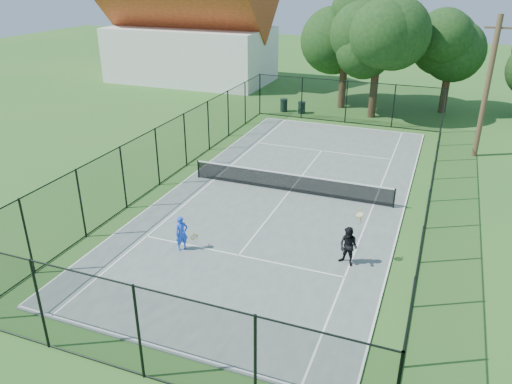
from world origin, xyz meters
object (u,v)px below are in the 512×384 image
(utility_pole, at_px, (487,88))
(player_black, at_px, (348,246))
(trash_bin_left, at_px, (284,105))
(player_blue, at_px, (182,233))
(tennis_net, at_px, (290,182))
(trash_bin_right, at_px, (302,107))

(utility_pole, xyz_separation_m, player_black, (-4.56, -14.51, -3.20))
(trash_bin_left, bearing_deg, player_black, -65.51)
(trash_bin_left, bearing_deg, player_blue, -82.43)
(utility_pole, bearing_deg, tennis_net, -133.57)
(trash_bin_right, bearing_deg, player_black, -69.01)
(tennis_net, distance_m, player_blue, 7.12)
(tennis_net, relative_size, trash_bin_left, 10.38)
(tennis_net, xyz_separation_m, utility_pole, (8.56, 9.00, 3.45))
(player_blue, bearing_deg, trash_bin_left, 97.57)
(player_black, bearing_deg, trash_bin_right, 110.99)
(player_blue, bearing_deg, utility_pole, 55.59)
(trash_bin_left, distance_m, trash_bin_right, 1.43)
(trash_bin_left, xyz_separation_m, trash_bin_right, (1.43, -0.01, -0.05))
(trash_bin_left, relative_size, player_black, 0.45)
(tennis_net, bearing_deg, player_blue, -108.28)
(tennis_net, height_order, utility_pole, utility_pole)
(utility_pole, distance_m, player_blue, 19.38)
(trash_bin_right, relative_size, utility_pole, 0.11)
(tennis_net, xyz_separation_m, player_black, (4.00, -5.51, 0.25))
(trash_bin_right, height_order, player_black, player_black)
(tennis_net, distance_m, trash_bin_left, 15.18)
(trash_bin_right, distance_m, player_black, 21.24)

